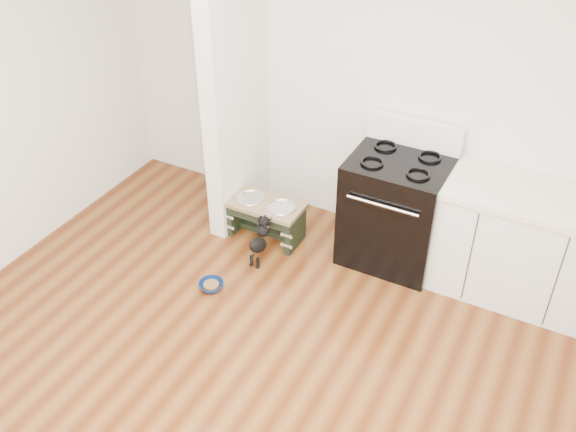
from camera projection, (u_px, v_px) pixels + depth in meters
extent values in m
plane|color=silver|center=(391.00, 85.00, 4.95)|extent=(5.00, 0.00, 5.00)
cube|color=silver|center=(234.00, 75.00, 5.11)|extent=(0.15, 0.80, 2.70)
cube|color=black|center=(395.00, 210.00, 5.12)|extent=(0.76, 0.65, 0.92)
cube|color=black|center=(381.00, 237.00, 4.94)|extent=(0.58, 0.02, 0.50)
cylinder|color=silver|center=(382.00, 206.00, 4.72)|extent=(0.56, 0.02, 0.02)
cube|color=white|center=(415.00, 133.00, 4.99)|extent=(0.76, 0.08, 0.22)
torus|color=black|center=(372.00, 162.00, 4.82)|extent=(0.18, 0.18, 0.02)
torus|color=black|center=(418.00, 174.00, 4.68)|extent=(0.18, 0.18, 0.02)
torus|color=black|center=(386.00, 146.00, 5.02)|extent=(0.18, 0.18, 0.02)
torus|color=black|center=(430.00, 157.00, 4.88)|extent=(0.18, 0.18, 0.02)
cube|color=silver|center=(520.00, 247.00, 4.79)|extent=(1.20, 0.60, 0.86)
cube|color=silver|center=(534.00, 197.00, 4.52)|extent=(1.24, 0.64, 0.05)
cube|color=black|center=(502.00, 306.00, 4.82)|extent=(1.20, 0.06, 0.10)
cube|color=black|center=(238.00, 213.00, 5.62)|extent=(0.05, 0.31, 0.32)
cube|color=black|center=(295.00, 231.00, 5.40)|extent=(0.05, 0.31, 0.32)
cube|color=black|center=(257.00, 219.00, 5.34)|extent=(0.51, 0.03, 0.08)
cube|color=black|center=(266.00, 231.00, 5.57)|extent=(0.51, 0.05, 0.05)
cube|color=brown|center=(266.00, 205.00, 5.41)|extent=(0.64, 0.34, 0.04)
cylinder|color=silver|center=(250.00, 200.00, 5.46)|extent=(0.22, 0.22, 0.04)
cylinder|color=silver|center=(281.00, 209.00, 5.35)|extent=(0.22, 0.22, 0.04)
torus|color=silver|center=(250.00, 198.00, 5.45)|extent=(0.25, 0.25, 0.02)
torus|color=silver|center=(281.00, 207.00, 5.34)|extent=(0.25, 0.25, 0.02)
cylinder|color=black|center=(251.00, 260.00, 5.26)|extent=(0.03, 0.03, 0.10)
cylinder|color=black|center=(258.00, 263.00, 5.24)|extent=(0.03, 0.03, 0.10)
sphere|color=black|center=(251.00, 264.00, 5.28)|extent=(0.04, 0.04, 0.04)
sphere|color=black|center=(258.00, 267.00, 5.25)|extent=(0.04, 0.04, 0.04)
ellipsoid|color=black|center=(258.00, 245.00, 5.22)|extent=(0.11, 0.26, 0.23)
sphere|color=black|center=(263.00, 231.00, 5.22)|extent=(0.11, 0.11, 0.11)
sphere|color=black|center=(265.00, 222.00, 5.20)|extent=(0.09, 0.09, 0.09)
sphere|color=black|center=(265.00, 217.00, 5.26)|extent=(0.03, 0.03, 0.03)
sphere|color=black|center=(271.00, 219.00, 5.24)|extent=(0.03, 0.03, 0.03)
cylinder|color=black|center=(252.00, 259.00, 5.19)|extent=(0.02, 0.07, 0.08)
torus|color=#EA447A|center=(264.00, 226.00, 5.22)|extent=(0.09, 0.06, 0.08)
imported|color=navy|center=(211.00, 286.00, 5.03)|extent=(0.24, 0.24, 0.06)
cylinder|color=brown|center=(211.00, 285.00, 5.03)|extent=(0.12, 0.12, 0.03)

